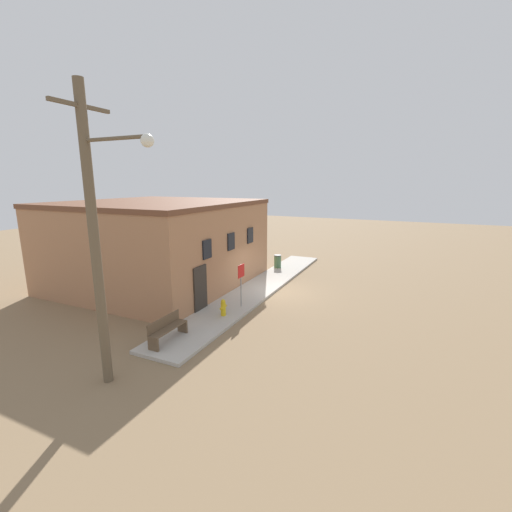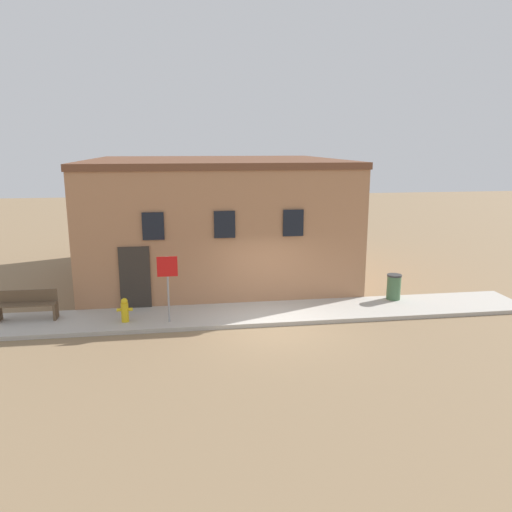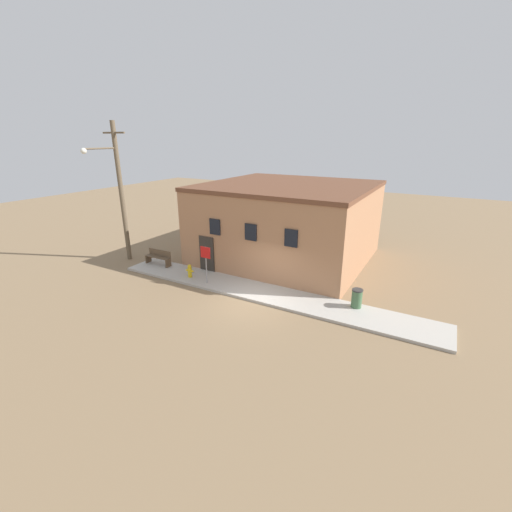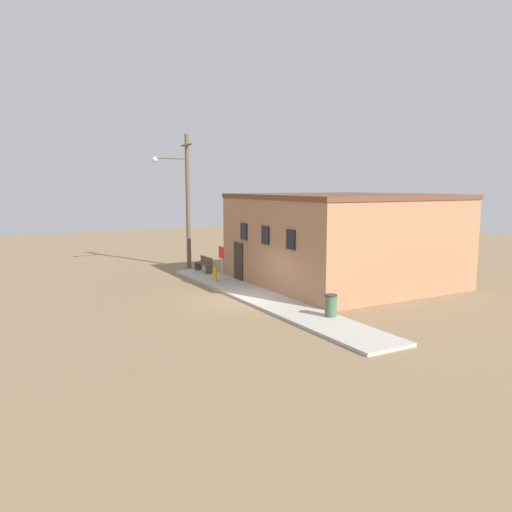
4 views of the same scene
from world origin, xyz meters
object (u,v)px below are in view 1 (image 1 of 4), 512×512
Objects in this scene: trash_bin at (278,261)px; fire_hydrant at (223,307)px; stop_sign at (241,278)px; utility_pole at (97,234)px; bench at (167,329)px.

fire_hydrant is at bearing -174.03° from trash_bin.
fire_hydrant is 0.37× the size of stop_sign.
stop_sign is at bearing -171.47° from trash_bin.
trash_bin is at bearing 8.53° from stop_sign.
bench is at bearing 1.02° from utility_pole.
utility_pole reaches higher than stop_sign.
trash_bin is (12.09, 0.29, -0.02)m from bench.
stop_sign is 0.24× the size of utility_pole.
bench is 0.21× the size of utility_pole.
utility_pole reaches higher than trash_bin.
bench is (-3.01, 0.66, 0.09)m from fire_hydrant.
stop_sign is 7.89m from trash_bin.
trash_bin is at bearing 1.32° from utility_pole.
stop_sign is at bearing -6.62° from utility_pole.
bench is at bearing 167.68° from fire_hydrant.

